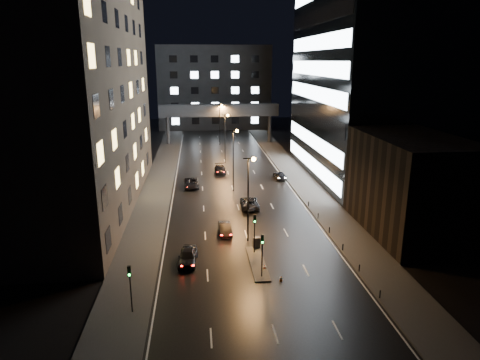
% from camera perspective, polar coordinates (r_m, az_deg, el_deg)
% --- Properties ---
extents(ground, '(160.00, 160.00, 0.00)m').
position_cam_1_polar(ground, '(81.34, -1.61, 0.98)').
color(ground, black).
rests_on(ground, ground).
extents(sidewalk_left, '(5.00, 110.00, 0.15)m').
position_cam_1_polar(sidewalk_left, '(76.61, -10.70, -0.16)').
color(sidewalk_left, '#383533').
rests_on(sidewalk_left, ground).
extents(sidewalk_right, '(5.00, 110.00, 0.15)m').
position_cam_1_polar(sidewalk_right, '(78.43, 7.81, 0.34)').
color(sidewalk_right, '#383533').
rests_on(sidewalk_right, ground).
extents(building_left, '(15.00, 48.00, 40.00)m').
position_cam_1_polar(building_left, '(64.72, -21.55, 14.07)').
color(building_left, '#2D2319').
rests_on(building_left, ground).
extents(building_right_low, '(10.00, 18.00, 12.00)m').
position_cam_1_polar(building_right_low, '(55.91, 21.77, -0.63)').
color(building_right_low, black).
rests_on(building_right_low, ground).
extents(building_right_glass, '(20.00, 36.00, 45.00)m').
position_cam_1_polar(building_right_glass, '(80.56, 17.30, 16.34)').
color(building_right_glass, black).
rests_on(building_right_glass, ground).
extents(building_far, '(34.00, 14.00, 25.00)m').
position_cam_1_polar(building_far, '(136.84, -3.48, 12.24)').
color(building_far, '#333335').
rests_on(building_far, ground).
extents(skybridge, '(30.00, 3.00, 10.00)m').
position_cam_1_polar(skybridge, '(109.32, -2.82, 9.20)').
color(skybridge, '#333335').
rests_on(skybridge, ground).
extents(median_island, '(1.60, 8.00, 0.15)m').
position_cam_1_polar(median_island, '(45.78, 2.34, -11.00)').
color(median_island, '#383533').
rests_on(median_island, ground).
extents(traffic_signal_near, '(0.28, 0.34, 4.40)m').
position_cam_1_polar(traffic_signal_near, '(46.79, 1.95, -6.34)').
color(traffic_signal_near, black).
rests_on(traffic_signal_near, median_island).
extents(traffic_signal_far, '(0.28, 0.34, 4.40)m').
position_cam_1_polar(traffic_signal_far, '(41.79, 2.97, -9.14)').
color(traffic_signal_far, black).
rests_on(traffic_signal_far, median_island).
extents(traffic_signal_corner, '(0.28, 0.34, 4.40)m').
position_cam_1_polar(traffic_signal_corner, '(37.43, -14.45, -13.05)').
color(traffic_signal_corner, black).
rests_on(traffic_signal_corner, ground).
extents(bollard_row, '(0.12, 25.12, 0.90)m').
position_cam_1_polar(bollard_row, '(51.78, 12.65, -7.66)').
color(bollard_row, black).
rests_on(bollard_row, ground).
extents(streetlight_near, '(1.45, 0.50, 10.15)m').
position_cam_1_polar(streetlight_near, '(48.92, 1.28, -1.11)').
color(streetlight_near, black).
rests_on(streetlight_near, ground).
extents(streetlight_mid_a, '(1.45, 0.50, 10.15)m').
position_cam_1_polar(streetlight_mid_a, '(68.21, -0.77, 3.72)').
color(streetlight_mid_a, black).
rests_on(streetlight_mid_a, ground).
extents(streetlight_mid_b, '(1.45, 0.50, 10.15)m').
position_cam_1_polar(streetlight_mid_b, '(87.82, -1.92, 6.41)').
color(streetlight_mid_b, black).
rests_on(streetlight_mid_b, ground).
extents(streetlight_far, '(1.45, 0.50, 10.15)m').
position_cam_1_polar(streetlight_far, '(107.57, -2.66, 8.11)').
color(streetlight_far, black).
rests_on(streetlight_far, ground).
extents(car_away_a, '(2.20, 4.73, 1.57)m').
position_cam_1_polar(car_away_a, '(45.95, -6.97, -10.03)').
color(car_away_a, black).
rests_on(car_away_a, ground).
extents(car_away_b, '(1.55, 4.07, 1.32)m').
position_cam_1_polar(car_away_b, '(52.89, -2.01, -6.51)').
color(car_away_b, black).
rests_on(car_away_b, ground).
extents(car_away_c, '(2.69, 5.35, 1.45)m').
position_cam_1_polar(car_away_c, '(72.18, -6.49, -0.43)').
color(car_away_c, black).
rests_on(car_away_c, ground).
extents(car_away_d, '(2.07, 4.99, 1.44)m').
position_cam_1_polar(car_away_d, '(80.95, -2.67, 1.42)').
color(car_away_d, black).
rests_on(car_away_d, ground).
extents(car_toward_a, '(2.68, 5.48, 1.50)m').
position_cam_1_polar(car_toward_a, '(61.94, 1.28, -3.04)').
color(car_toward_a, black).
rests_on(car_toward_a, ground).
extents(car_toward_b, '(1.96, 4.46, 1.28)m').
position_cam_1_polar(car_toward_b, '(77.34, 5.34, 0.63)').
color(car_toward_b, black).
rests_on(car_toward_b, ground).
extents(utility_cabinet, '(0.82, 0.61, 1.24)m').
position_cam_1_polar(utility_cabinet, '(48.85, 2.21, -8.32)').
color(utility_cabinet, '#48484A').
rests_on(utility_cabinet, median_island).
extents(cone_a, '(0.38, 0.38, 0.54)m').
position_cam_1_polar(cone_a, '(42.60, 5.49, -12.93)').
color(cone_a, orange).
rests_on(cone_a, ground).
extents(cone_b, '(0.46, 0.46, 0.53)m').
position_cam_1_polar(cone_b, '(44.60, 3.30, -11.51)').
color(cone_b, '#F7420D').
rests_on(cone_b, ground).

